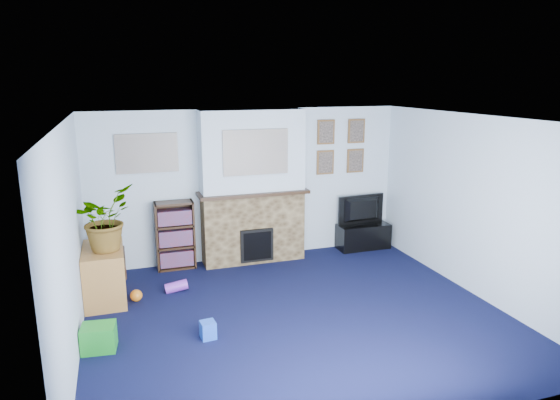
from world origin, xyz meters
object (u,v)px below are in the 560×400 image
object	(u,v)px
bookshelf	(175,237)
television	(364,210)
sideboard	(105,274)
tv_stand	(363,236)

from	to	relation	value
bookshelf	television	bearing A→B (deg)	-1.02
bookshelf	sideboard	xyz separation A→B (m)	(-1.02, -0.87, -0.15)
television	bookshelf	xyz separation A→B (m)	(-3.17, 0.06, -0.17)
tv_stand	bookshelf	world-z (taller)	bookshelf
bookshelf	sideboard	distance (m)	1.35
tv_stand	television	distance (m)	0.45
television	sideboard	size ratio (longest dim) A/B	0.94
tv_stand	television	world-z (taller)	television
tv_stand	television	size ratio (longest dim) A/B	1.04
tv_stand	bookshelf	distance (m)	3.18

